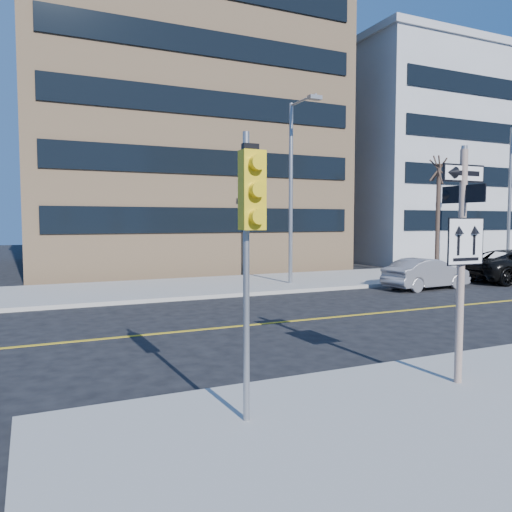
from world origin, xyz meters
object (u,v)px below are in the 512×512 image
traffic_signal (251,215)px  streetlight_a (293,180)px  parked_car_b (426,274)px  street_tree_west (439,172)px  sign_pole (462,251)px

traffic_signal → streetlight_a: streetlight_a is taller
traffic_signal → parked_car_b: traffic_signal is taller
street_tree_west → sign_pole: bearing=-133.3°
sign_pole → traffic_signal: sign_pole is taller
sign_pole → streetlight_a: size_ratio=0.51×
parked_car_b → street_tree_west: bearing=-53.9°
streetlight_a → street_tree_west: (9.00, 0.54, 0.77)m
sign_pole → streetlight_a: bearing=73.2°
street_tree_west → streetlight_a: bearing=-176.5°
sign_pole → streetlight_a: (4.00, 13.27, 2.32)m
sign_pole → street_tree_west: size_ratio=0.64×
parked_car_b → street_tree_west: (4.07, 3.55, 4.86)m
sign_pole → streetlight_a: 14.05m
streetlight_a → street_tree_west: 9.05m
streetlight_a → street_tree_west: streetlight_a is taller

